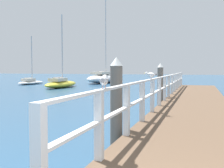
{
  "coord_description": "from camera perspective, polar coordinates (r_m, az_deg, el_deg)",
  "views": [
    {
      "loc": [
        0.17,
        -1.34,
        1.73
      ],
      "look_at": [
        -3.06,
        8.56,
        1.14
      ],
      "focal_mm": 43.24,
      "sensor_mm": 36.0,
      "label": 1
    }
  ],
  "objects": [
    {
      "name": "pier_deck",
      "position": [
        12.51,
        17.17,
        -4.02
      ],
      "size": [
        2.65,
        22.14,
        0.36
      ],
      "primitive_type": "cube",
      "color": "brown",
      "rests_on": "ground_plane"
    },
    {
      "name": "pier_railing",
      "position": [
        12.51,
        11.52,
        -0.11
      ],
      "size": [
        0.12,
        20.66,
        1.06
      ],
      "color": "white",
      "rests_on": "pier_deck"
    },
    {
      "name": "dock_piling_near",
      "position": [
        6.14,
        0.92,
        -3.52
      ],
      "size": [
        0.29,
        0.29,
        1.99
      ],
      "color": "#6B6056",
      "rests_on": "ground_plane"
    },
    {
      "name": "dock_piling_far",
      "position": [
        13.11,
        10.15,
        0.03
      ],
      "size": [
        0.29,
        0.29,
        1.99
      ],
      "color": "#6B6056",
      "rests_on": "ground_plane"
    },
    {
      "name": "seagull_foreground",
      "position": [
        4.2,
        -1.71,
        0.85
      ],
      "size": [
        0.23,
        0.47,
        0.21
      ],
      "rotation": [
        0.0,
        0.0,
        0.25
      ],
      "color": "white",
      "rests_on": "pier_railing"
    },
    {
      "name": "seagull_background",
      "position": [
        8.3,
        8.17,
        2.0
      ],
      "size": [
        0.42,
        0.3,
        0.21
      ],
      "rotation": [
        0.0,
        0.0,
        1.0
      ],
      "color": "white",
      "rests_on": "pier_railing"
    },
    {
      "name": "boat_1",
      "position": [
        31.48,
        -16.81,
        0.47
      ],
      "size": [
        1.67,
        4.41,
        5.38
      ],
      "rotation": [
        0.0,
        0.0,
        0.03
      ],
      "color": "white",
      "rests_on": "ground_plane"
    },
    {
      "name": "boat_3",
      "position": [
        33.19,
        -1.63,
        1.29
      ],
      "size": [
        3.07,
        8.53,
        11.96
      ],
      "rotation": [
        0.0,
        0.0,
        -0.04
      ],
      "color": "white",
      "rests_on": "ground_plane"
    },
    {
      "name": "boat_4",
      "position": [
        25.25,
        -10.74,
        0.12
      ],
      "size": [
        1.98,
        5.25,
        6.71
      ],
      "rotation": [
        0.0,
        0.0,
        0.04
      ],
      "color": "gold",
      "rests_on": "ground_plane"
    }
  ]
}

